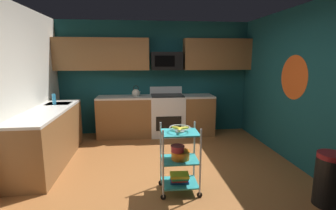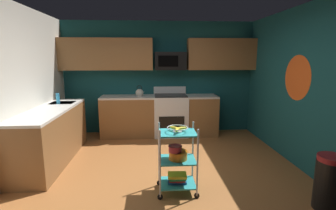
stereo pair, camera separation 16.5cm
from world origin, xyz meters
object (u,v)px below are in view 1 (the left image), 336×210
Objects in this scene: mixing_bowl_small at (178,148)px; oven_range at (167,115)px; microwave at (167,61)px; rolling_cart at (180,160)px; book_stack at (179,178)px; trash_can at (330,180)px; dish_soap_bottle at (54,99)px; mixing_bowl_large at (180,155)px; fruit_bowl at (180,128)px; kettle at (136,93)px.

oven_range is at bearing 86.98° from mixing_bowl_small.
rolling_cart is at bearing -92.25° from microwave.
microwave is 2.92m from mixing_bowl_small.
rolling_cart is 0.26m from book_stack.
oven_range is 2.59m from book_stack.
trash_can reaches higher than mixing_bowl_small.
microwave is (-0.00, 0.10, 1.22)m from oven_range.
rolling_cart is 1.83m from trash_can.
mixing_bowl_large is at bearing -38.86° from dish_soap_bottle.
book_stack is (-0.11, -2.68, -1.51)m from microwave.
oven_range is at bearing 87.65° from fruit_bowl.
fruit_bowl is at bearing -38.99° from dish_soap_bottle.
trash_can is (1.75, -0.51, -0.55)m from fruit_bowl.
kettle is (-0.60, 2.57, 0.55)m from rolling_cart.
mixing_bowl_large is at bearing -92.13° from oven_range.
mixing_bowl_large is (0.01, -0.00, -0.36)m from fruit_bowl.
mixing_bowl_small is at bearing -137.93° from rolling_cart.
trash_can is (1.78, -0.48, -0.29)m from mixing_bowl_small.
dish_soap_bottle is 4.47m from trash_can.
microwave is 0.77× the size of rolling_cart.
oven_range is 4.04× the size of fruit_bowl.
rolling_cart is 0.17m from mixing_bowl_small.
dish_soap_bottle is (-2.09, 1.69, 0.14)m from fruit_bowl.
microwave is 2.57× the size of fruit_bowl.
rolling_cart is 4.57× the size of dish_soap_bottle.
mixing_bowl_small reaches higher than mixing_bowl_large.
rolling_cart is 0.42m from fruit_bowl.
oven_range is 1.57× the size of microwave.
mixing_bowl_small is at bearing -77.68° from kettle.
mixing_bowl_small is 0.28× the size of trash_can.
dish_soap_bottle is at bearing -149.37° from kettle.
microwave is 2.65× the size of kettle.
dish_soap_bottle is (-2.19, -0.99, -0.68)m from microwave.
trash_can is at bearing -16.31° from book_stack.
microwave is 2.96m from rolling_cart.
fruit_bowl is 1.90m from trash_can.
mixing_bowl_large is at bearing 34.67° from mixing_bowl_small.
dish_soap_bottle is at bearing 141.01° from rolling_cart.
dish_soap_bottle is (-2.09, 1.69, 0.57)m from rolling_cart.
oven_range reaches higher than trash_can.
rolling_cart is at bearing -80.54° from fruit_bowl.
book_stack is at bearing -92.35° from oven_range.
rolling_cart is at bearing 163.69° from trash_can.
microwave is 2.78× the size of mixing_bowl_large.
fruit_bowl is at bearing 180.00° from mixing_bowl_large.
microwave reaches higher than mixing_bowl_small.
kettle is (-0.60, 2.57, 0.12)m from fruit_bowl.
book_stack is 0.39× the size of trash_can.
book_stack is at bearing -38.99° from dish_soap_bottle.
kettle is at bearing 103.13° from rolling_cart.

